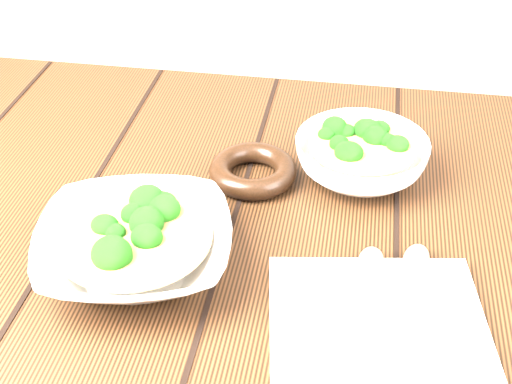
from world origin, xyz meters
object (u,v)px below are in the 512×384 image
object	(u,v)px
table	(249,298)
soup_bowl_back	(361,157)
soup_bowl_front	(135,246)
napkin	(377,320)
trivet	(253,171)

from	to	relation	value
table	soup_bowl_back	xyz separation A→B (m)	(0.13, 0.14, 0.15)
soup_bowl_front	napkin	distance (m)	0.28
trivet	napkin	world-z (taller)	trivet
soup_bowl_back	soup_bowl_front	bearing A→B (deg)	-137.10
table	trivet	world-z (taller)	trivet
soup_bowl_back	trivet	bearing A→B (deg)	-166.69
napkin	trivet	bearing A→B (deg)	116.91
table	napkin	bearing A→B (deg)	-40.45
trivet	soup_bowl_back	bearing A→B (deg)	13.31
soup_bowl_back	trivet	size ratio (longest dim) A/B	1.98
table	trivet	distance (m)	0.17
table	soup_bowl_front	xyz separation A→B (m)	(-0.11, -0.09, 0.15)
trivet	napkin	xyz separation A→B (m)	(0.17, -0.24, -0.01)
trivet	soup_bowl_front	bearing A→B (deg)	-117.98
soup_bowl_front	soup_bowl_back	size ratio (longest dim) A/B	1.13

